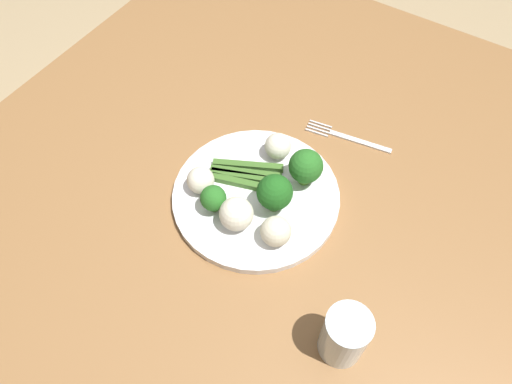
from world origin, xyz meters
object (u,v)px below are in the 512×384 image
at_px(plate, 256,196).
at_px(cauliflower_near_center, 201,180).
at_px(cauliflower_back, 276,231).
at_px(cauliflower_outer_edge, 278,146).
at_px(broccoli_left, 213,198).
at_px(dining_table, 253,214).
at_px(broccoli_right, 306,167).
at_px(asparagus_bundle, 246,174).
at_px(water_glass, 345,335).
at_px(fork, 347,138).
at_px(cauliflower_front, 236,214).
at_px(broccoli_front_left, 275,193).

distance_m(plate, cauliflower_near_center, 0.10).
height_order(cauliflower_back, cauliflower_outer_edge, cauliflower_back).
bearing_deg(broccoli_left, cauliflower_outer_edge, -10.85).
relative_size(broccoli_left, cauliflower_back, 1.07).
distance_m(dining_table, cauliflower_back, 0.19).
relative_size(dining_table, cauliflower_outer_edge, 25.52).
relative_size(broccoli_right, cauliflower_near_center, 1.53).
relative_size(dining_table, cauliflower_back, 24.35).
xyz_separation_m(asparagus_bundle, cauliflower_near_center, (-0.06, 0.05, 0.02)).
height_order(dining_table, water_glass, water_glass).
bearing_deg(cauliflower_near_center, dining_table, -44.56).
distance_m(broccoli_left, cauliflower_near_center, 0.05).
relative_size(asparagus_bundle, broccoli_left, 2.52).
bearing_deg(cauliflower_back, dining_table, 49.83).
relative_size(dining_table, plate, 4.22).
relative_size(broccoli_right, water_glass, 0.73).
bearing_deg(water_glass, broccoli_right, 39.85).
relative_size(plate, broccoli_right, 4.00).
bearing_deg(broccoli_right, broccoli_left, 142.75).
relative_size(plate, cauliflower_outer_edge, 6.05).
bearing_deg(plate, fork, -19.31).
xyz_separation_m(cauliflower_back, fork, (0.26, 0.00, -0.04)).
height_order(broccoli_left, cauliflower_front, cauliflower_front).
distance_m(dining_table, cauliflower_front, 0.17).
xyz_separation_m(broccoli_front_left, broccoli_left, (-0.06, 0.08, -0.01)).
relative_size(plate, water_glass, 2.90).
bearing_deg(cauliflower_back, plate, 51.94).
bearing_deg(cauliflower_outer_edge, cauliflower_front, -173.80).
height_order(broccoli_front_left, broccoli_right, broccoli_front_left).
bearing_deg(broccoli_front_left, cauliflower_front, 149.38).
bearing_deg(dining_table, water_glass, -123.77).
bearing_deg(cauliflower_near_center, cauliflower_front, -105.72).
distance_m(broccoli_front_left, cauliflower_back, 0.06).
xyz_separation_m(broccoli_right, cauliflower_back, (-0.12, -0.02, -0.02)).
relative_size(cauliflower_front, fork, 0.34).
relative_size(broccoli_right, broccoli_left, 1.35).
xyz_separation_m(cauliflower_outer_edge, cauliflower_near_center, (-0.13, 0.07, -0.00)).
bearing_deg(cauliflower_outer_edge, asparagus_bundle, 163.64).
height_order(asparagus_bundle, cauliflower_front, cauliflower_front).
distance_m(broccoli_right, fork, 0.15).
relative_size(asparagus_bundle, cauliflower_outer_edge, 2.82).
distance_m(asparagus_bundle, cauliflower_back, 0.13).
relative_size(broccoli_front_left, cauliflower_outer_edge, 1.54).
bearing_deg(broccoli_left, water_glass, -107.51).
bearing_deg(broccoli_front_left, dining_table, 64.62).
distance_m(plate, asparagus_bundle, 0.04).
height_order(broccoli_left, water_glass, water_glass).
bearing_deg(cauliflower_front, water_glass, -110.06).
xyz_separation_m(plate, cauliflower_back, (-0.06, -0.07, 0.03)).
xyz_separation_m(asparagus_bundle, fork, (0.19, -0.11, -0.02)).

